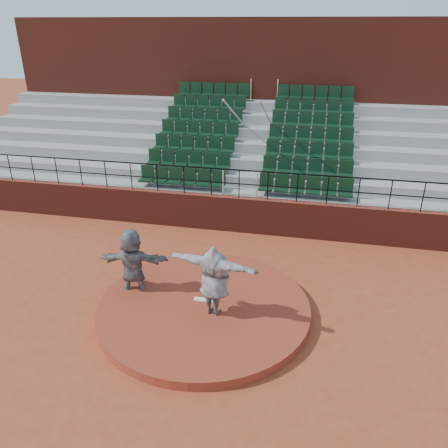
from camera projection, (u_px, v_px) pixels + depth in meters
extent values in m
plane|color=#9C4123|center=(204.00, 312.00, 11.44)|extent=(90.00, 90.00, 0.00)
cylinder|color=maroon|center=(204.00, 308.00, 11.39)|extent=(5.50, 5.50, 0.25)
cube|color=white|center=(205.00, 300.00, 11.46)|extent=(0.60, 0.15, 0.03)
cube|color=maroon|center=(239.00, 214.00, 15.60)|extent=(24.00, 0.30, 1.30)
cylinder|color=black|center=(239.00, 170.00, 14.90)|extent=(24.00, 0.05, 0.05)
cylinder|color=black|center=(239.00, 184.00, 15.12)|extent=(24.00, 0.04, 0.04)
cylinder|color=black|center=(10.00, 167.00, 16.83)|extent=(0.04, 0.04, 1.00)
cylinder|color=black|center=(33.00, 169.00, 16.64)|extent=(0.04, 0.04, 1.00)
cylinder|color=black|center=(57.00, 171.00, 16.45)|extent=(0.04, 0.04, 1.00)
cylinder|color=black|center=(81.00, 172.00, 16.26)|extent=(0.04, 0.04, 1.00)
cylinder|color=black|center=(106.00, 174.00, 16.07)|extent=(0.04, 0.04, 1.00)
cylinder|color=black|center=(131.00, 176.00, 15.88)|extent=(0.04, 0.04, 1.00)
cylinder|color=black|center=(157.00, 178.00, 15.69)|extent=(0.04, 0.04, 1.00)
cylinder|color=black|center=(184.00, 180.00, 15.50)|extent=(0.04, 0.04, 1.00)
cylinder|color=black|center=(211.00, 182.00, 15.31)|extent=(0.04, 0.04, 1.00)
cylinder|color=black|center=(239.00, 184.00, 15.12)|extent=(0.04, 0.04, 1.00)
cylinder|color=black|center=(268.00, 186.00, 14.93)|extent=(0.04, 0.04, 1.00)
cylinder|color=black|center=(297.00, 188.00, 14.73)|extent=(0.04, 0.04, 1.00)
cylinder|color=black|center=(328.00, 190.00, 14.54)|extent=(0.04, 0.04, 1.00)
cylinder|color=black|center=(359.00, 192.00, 14.35)|extent=(0.04, 0.04, 1.00)
cylinder|color=black|center=(390.00, 195.00, 14.16)|extent=(0.04, 0.04, 1.00)
cylinder|color=black|center=(423.00, 197.00, 13.97)|extent=(0.04, 0.04, 1.00)
cube|color=gray|center=(241.00, 208.00, 16.11)|extent=(24.00, 0.85, 1.30)
cube|color=black|center=(182.00, 178.00, 16.12)|extent=(3.30, 0.48, 0.72)
cube|color=black|center=(305.00, 187.00, 15.27)|extent=(3.30, 0.48, 0.72)
cube|color=gray|center=(245.00, 195.00, 16.78)|extent=(24.00, 0.85, 1.70)
cube|color=black|center=(188.00, 161.00, 16.71)|extent=(3.30, 0.48, 0.72)
cube|color=black|center=(307.00, 168.00, 15.85)|extent=(3.30, 0.48, 0.72)
cube|color=gray|center=(249.00, 183.00, 17.45)|extent=(24.00, 0.85, 2.10)
cube|color=black|center=(194.00, 145.00, 17.29)|extent=(3.30, 0.48, 0.72)
cube|color=black|center=(309.00, 152.00, 16.44)|extent=(3.30, 0.48, 0.72)
cube|color=gray|center=(252.00, 172.00, 18.12)|extent=(24.00, 0.85, 2.50)
cube|color=black|center=(199.00, 130.00, 17.88)|extent=(3.30, 0.48, 0.72)
cube|color=black|center=(311.00, 136.00, 17.02)|extent=(3.30, 0.48, 0.72)
cube|color=gray|center=(255.00, 161.00, 18.79)|extent=(24.00, 0.85, 2.90)
cube|color=black|center=(204.00, 117.00, 18.46)|extent=(3.30, 0.48, 0.72)
cube|color=black|center=(312.00, 121.00, 17.61)|extent=(3.30, 0.48, 0.72)
cube|color=gray|center=(258.00, 151.00, 19.46)|extent=(24.00, 0.85, 3.30)
cube|color=black|center=(209.00, 104.00, 19.05)|extent=(3.30, 0.48, 0.72)
cube|color=black|center=(314.00, 107.00, 18.19)|extent=(3.30, 0.48, 0.72)
cube|color=gray|center=(261.00, 142.00, 20.13)|extent=(24.00, 0.85, 3.70)
cube|color=black|center=(213.00, 91.00, 19.63)|extent=(3.30, 0.48, 0.72)
cube|color=black|center=(315.00, 94.00, 18.78)|extent=(3.30, 0.48, 0.72)
cylinder|color=silver|center=(239.00, 119.00, 17.33)|extent=(0.06, 5.97, 2.46)
cylinder|color=silver|center=(269.00, 120.00, 17.10)|extent=(0.06, 5.97, 2.46)
cube|color=maroon|center=(268.00, 98.00, 21.12)|extent=(24.00, 3.00, 7.10)
imported|color=black|center=(214.00, 280.00, 10.62)|extent=(2.39, 1.06, 1.88)
imported|color=black|center=(133.00, 264.00, 11.70)|extent=(1.93, 0.84, 2.01)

